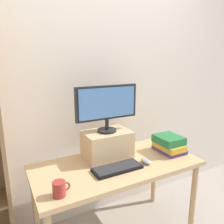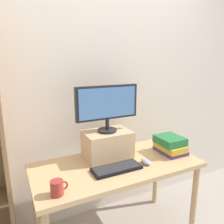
{
  "view_description": "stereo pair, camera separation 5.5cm",
  "coord_description": "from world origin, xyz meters",
  "px_view_note": "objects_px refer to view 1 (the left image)",
  "views": [
    {
      "loc": [
        -0.8,
        -1.41,
        1.55
      ],
      "look_at": [
        -0.01,
        0.06,
        1.14
      ],
      "focal_mm": 35.0,
      "sensor_mm": 36.0,
      "label": 1
    },
    {
      "loc": [
        -0.75,
        -1.44,
        1.55
      ],
      "look_at": [
        -0.01,
        0.06,
        1.14
      ],
      "focal_mm": 35.0,
      "sensor_mm": 36.0,
      "label": 2
    }
  ],
  "objects_px": {
    "book_stack": "(169,144)",
    "computer_mouse": "(146,161)",
    "desk": "(117,173)",
    "riser_box": "(107,144)",
    "computer_monitor": "(107,105)",
    "coffee_mug": "(59,189)",
    "keyboard": "(117,168)"
  },
  "relations": [
    {
      "from": "riser_box",
      "to": "coffee_mug",
      "type": "height_order",
      "value": "riser_box"
    },
    {
      "from": "computer_monitor",
      "to": "computer_mouse",
      "type": "bearing_deg",
      "value": -50.18
    },
    {
      "from": "coffee_mug",
      "to": "computer_mouse",
      "type": "bearing_deg",
      "value": 7.8
    },
    {
      "from": "riser_box",
      "to": "coffee_mug",
      "type": "distance_m",
      "value": 0.63
    },
    {
      "from": "desk",
      "to": "book_stack",
      "type": "distance_m",
      "value": 0.55
    },
    {
      "from": "riser_box",
      "to": "computer_monitor",
      "type": "distance_m",
      "value": 0.34
    },
    {
      "from": "computer_monitor",
      "to": "keyboard",
      "type": "height_order",
      "value": "computer_monitor"
    },
    {
      "from": "computer_monitor",
      "to": "book_stack",
      "type": "bearing_deg",
      "value": -17.74
    },
    {
      "from": "desk",
      "to": "keyboard",
      "type": "relative_size",
      "value": 3.52
    },
    {
      "from": "keyboard",
      "to": "book_stack",
      "type": "distance_m",
      "value": 0.59
    },
    {
      "from": "desk",
      "to": "computer_mouse",
      "type": "height_order",
      "value": "computer_mouse"
    },
    {
      "from": "desk",
      "to": "riser_box",
      "type": "xyz_separation_m",
      "value": [
        -0.01,
        0.15,
        0.2
      ]
    },
    {
      "from": "keyboard",
      "to": "coffee_mug",
      "type": "height_order",
      "value": "coffee_mug"
    },
    {
      "from": "computer_mouse",
      "to": "book_stack",
      "type": "xyz_separation_m",
      "value": [
        0.32,
        0.09,
        0.06
      ]
    },
    {
      "from": "computer_monitor",
      "to": "book_stack",
      "type": "distance_m",
      "value": 0.68
    },
    {
      "from": "keyboard",
      "to": "computer_mouse",
      "type": "height_order",
      "value": "computer_mouse"
    },
    {
      "from": "riser_box",
      "to": "computer_monitor",
      "type": "height_order",
      "value": "computer_monitor"
    },
    {
      "from": "computer_monitor",
      "to": "desk",
      "type": "bearing_deg",
      "value": -85.21
    },
    {
      "from": "riser_box",
      "to": "keyboard",
      "type": "distance_m",
      "value": 0.27
    },
    {
      "from": "computer_mouse",
      "to": "book_stack",
      "type": "relative_size",
      "value": 0.38
    },
    {
      "from": "keyboard",
      "to": "book_stack",
      "type": "height_order",
      "value": "book_stack"
    },
    {
      "from": "book_stack",
      "to": "computer_mouse",
      "type": "bearing_deg",
      "value": -164.39
    },
    {
      "from": "riser_box",
      "to": "coffee_mug",
      "type": "xyz_separation_m",
      "value": [
        -0.51,
        -0.36,
        -0.07
      ]
    },
    {
      "from": "desk",
      "to": "book_stack",
      "type": "xyz_separation_m",
      "value": [
        0.53,
        -0.02,
        0.16
      ]
    },
    {
      "from": "computer_mouse",
      "to": "keyboard",
      "type": "bearing_deg",
      "value": 176.11
    },
    {
      "from": "desk",
      "to": "coffee_mug",
      "type": "distance_m",
      "value": 0.58
    },
    {
      "from": "riser_box",
      "to": "computer_mouse",
      "type": "distance_m",
      "value": 0.36
    },
    {
      "from": "computer_monitor",
      "to": "coffee_mug",
      "type": "relative_size",
      "value": 4.84
    },
    {
      "from": "desk",
      "to": "coffee_mug",
      "type": "relative_size",
      "value": 11.98
    },
    {
      "from": "computer_monitor",
      "to": "computer_mouse",
      "type": "height_order",
      "value": "computer_monitor"
    },
    {
      "from": "computer_monitor",
      "to": "coffee_mug",
      "type": "bearing_deg",
      "value": -144.71
    },
    {
      "from": "desk",
      "to": "computer_monitor",
      "type": "xyz_separation_m",
      "value": [
        -0.01,
        0.15,
        0.54
      ]
    }
  ]
}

